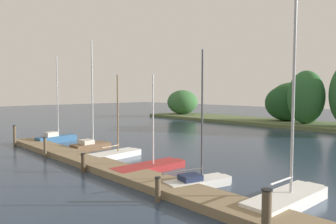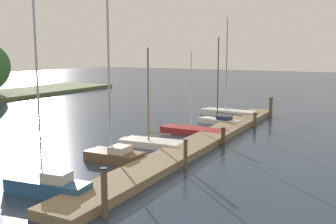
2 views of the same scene
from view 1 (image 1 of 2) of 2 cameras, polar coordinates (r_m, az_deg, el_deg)
dock_pier at (r=17.80m, az=-11.78°, el=-9.56°), size 24.25×1.80×0.35m
far_shore at (r=41.65m, az=23.96°, el=1.28°), size 50.95×8.00×7.48m
sailboat_0 at (r=27.62m, az=-19.60°, el=-4.44°), size 1.30×3.50×7.16m
sailboat_1 at (r=23.58m, az=-13.75°, el=-5.66°), size 1.29×2.91×7.92m
sailboat_2 at (r=20.77m, az=-9.27°, el=-7.41°), size 1.60×3.70×5.33m
sailboat_3 at (r=17.14m, az=-3.00°, el=-9.88°), size 1.53×4.45×5.14m
sailboat_4 at (r=14.31m, az=5.66°, el=-12.25°), size 1.69×3.48×6.08m
sailboat_5 at (r=12.92m, az=21.20°, el=-14.15°), size 1.44×4.51×7.68m
mooring_piling_0 at (r=27.07m, az=-26.15°, el=-3.88°), size 0.23×0.23×1.63m
mooring_piling_1 at (r=21.61m, az=-21.49°, el=-6.04°), size 0.20×0.20×1.33m
mooring_piling_2 at (r=17.28m, az=-15.17°, el=-8.89°), size 0.26×0.26×1.01m
mooring_piling_3 at (r=12.44m, az=-1.87°, el=-13.89°), size 0.25×0.25×0.97m
mooring_piling_4 at (r=9.65m, az=17.49°, el=-17.60°), size 0.32×0.32×1.54m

